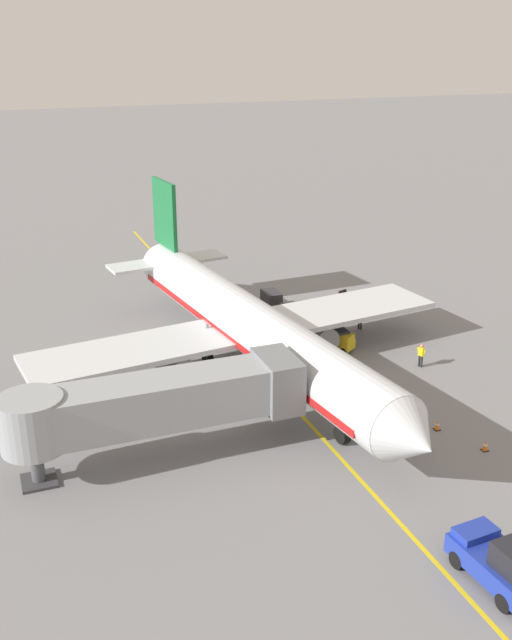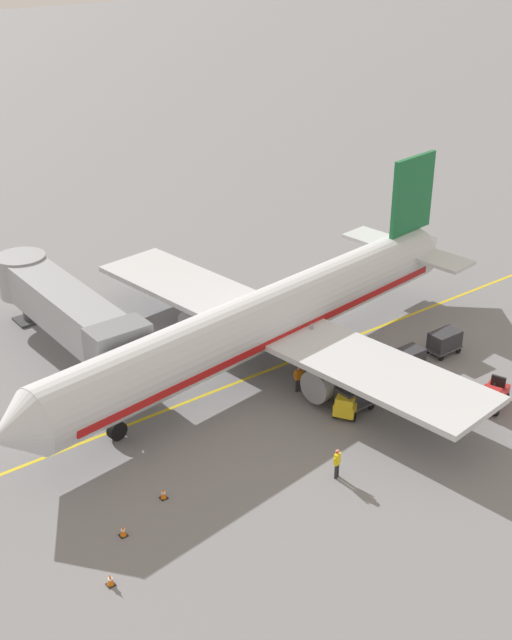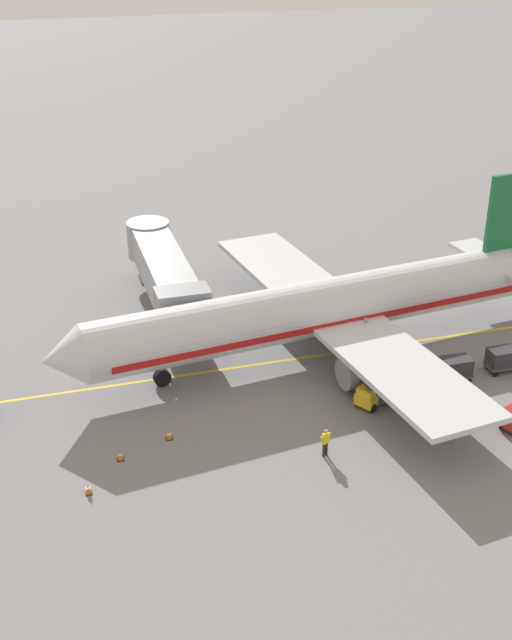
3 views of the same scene
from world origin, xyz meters
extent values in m
plane|color=slate|center=(0.00, 0.00, 0.00)|extent=(400.00, 400.00, 0.00)
cube|color=gold|center=(0.00, 0.00, 0.00)|extent=(0.24, 80.00, 0.01)
cylinder|color=silver|center=(0.60, 0.54, 3.29)|extent=(7.73, 32.21, 3.70)
cube|color=red|center=(0.60, 0.54, 2.82)|extent=(7.44, 29.68, 0.44)
cone|color=silver|center=(-1.58, 17.60, 3.29)|extent=(3.90, 2.84, 3.63)
cone|color=silver|center=(2.80, -16.72, 3.58)|extent=(3.47, 3.18, 3.14)
cube|color=black|center=(-1.36, 15.82, 3.93)|extent=(2.89, 1.44, 0.60)
cube|color=silver|center=(0.72, -0.45, 2.64)|extent=(30.42, 8.96, 0.36)
cylinder|color=gray|center=(-4.83, -0.35, 1.39)|extent=(2.39, 3.43, 2.00)
cylinder|color=gray|center=(6.08, 1.04, 1.39)|extent=(2.39, 3.43, 2.00)
cube|color=#196B38|center=(2.50, -14.34, 7.88)|extent=(0.88, 4.41, 5.50)
cube|color=silver|center=(2.47, -14.14, 3.84)|extent=(10.25, 3.85, 0.24)
cylinder|color=black|center=(-0.82, 11.65, 0.55)|extent=(0.59, 1.15, 1.10)
cylinder|color=gray|center=(-0.82, 11.65, 2.10)|extent=(0.24, 0.24, 2.00)
cylinder|color=black|center=(-1.43, -1.73, 0.55)|extent=(0.59, 1.15, 1.10)
cylinder|color=gray|center=(-1.43, -1.73, 2.10)|extent=(0.24, 0.24, 2.00)
cylinder|color=black|center=(3.13, -1.15, 0.55)|extent=(0.59, 1.15, 1.10)
cylinder|color=gray|center=(3.13, -1.15, 2.10)|extent=(0.24, 0.24, 2.00)
cube|color=#93999E|center=(8.60, 9.53, 3.49)|extent=(14.16, 2.80, 2.60)
cube|color=slate|center=(2.31, 9.53, 3.49)|extent=(2.00, 3.50, 2.99)
cylinder|color=#93999E|center=(15.68, 9.53, 3.49)|extent=(3.36, 3.36, 2.86)
cylinder|color=#4C4C51|center=(15.68, 9.53, 1.09)|extent=(0.70, 0.70, 2.19)
cube|color=#38383A|center=(15.68, 9.53, 0.08)|extent=(1.80, 1.80, 0.16)
cube|color=#B21E1E|center=(-11.15, -7.31, 0.63)|extent=(1.98, 2.76, 0.70)
cube|color=#B21E1E|center=(-11.38, -6.66, 1.20)|extent=(1.32, 1.33, 0.44)
cube|color=black|center=(-10.92, -7.96, 1.30)|extent=(0.84, 0.44, 0.64)
cylinder|color=black|center=(-11.19, -7.19, 1.28)|extent=(0.16, 0.27, 0.54)
cylinder|color=black|center=(-11.96, -6.67, 0.28)|extent=(0.38, 0.59, 0.56)
cylinder|color=black|center=(-10.94, -6.30, 0.28)|extent=(0.38, 0.59, 0.56)
cylinder|color=black|center=(-11.36, -8.32, 0.28)|extent=(0.38, 0.59, 0.56)
cylinder|color=black|center=(-10.34, -7.95, 0.28)|extent=(0.38, 0.59, 0.56)
cube|color=gold|center=(-6.48, -0.23, 0.63)|extent=(2.37, 2.75, 0.70)
cube|color=gold|center=(-6.86, 0.35, 1.20)|extent=(1.43, 1.44, 0.44)
cube|color=black|center=(-6.11, -0.80, 1.30)|extent=(0.79, 0.59, 0.64)
cylinder|color=black|center=(-6.55, -0.12, 1.28)|extent=(0.21, 0.26, 0.54)
cylinder|color=black|center=(-7.41, 0.21, 0.28)|extent=(0.47, 0.58, 0.56)
cylinder|color=black|center=(-6.50, 0.80, 0.28)|extent=(0.47, 0.58, 0.56)
cylinder|color=black|center=(-6.46, -1.25, 0.28)|extent=(0.47, 0.58, 0.56)
cylinder|color=black|center=(-5.55, -0.67, 0.28)|extent=(0.47, 0.58, 0.56)
cube|color=#4C4C51|center=(-6.60, -0.60, 0.42)|extent=(1.32, 2.21, 0.12)
cube|color=#2D2D33|center=(-6.60, -0.60, 1.03)|extent=(1.26, 2.10, 1.10)
cylinder|color=#4C4C51|center=(-6.59, 0.85, 0.41)|extent=(0.08, 0.70, 0.07)
cylinder|color=black|center=(-7.15, 0.24, 0.18)|extent=(0.12, 0.36, 0.36)
cylinder|color=black|center=(-6.04, 0.22, 0.18)|extent=(0.12, 0.36, 0.36)
cylinder|color=black|center=(-7.16, -1.41, 0.18)|extent=(0.12, 0.36, 0.36)
cylinder|color=black|center=(-6.06, -1.43, 0.18)|extent=(0.12, 0.36, 0.36)
cube|color=#4C4C51|center=(-5.83, -3.44, 0.42)|extent=(1.32, 2.21, 0.12)
cube|color=#999EA3|center=(-5.83, -3.44, 1.03)|extent=(1.26, 2.10, 1.10)
cylinder|color=#4C4C51|center=(-5.81, -1.99, 0.41)|extent=(0.08, 0.70, 0.07)
cylinder|color=black|center=(-6.37, -2.61, 0.18)|extent=(0.12, 0.36, 0.36)
cylinder|color=black|center=(-5.27, -2.62, 0.18)|extent=(0.12, 0.36, 0.36)
cylinder|color=black|center=(-6.39, -4.26, 0.18)|extent=(0.12, 0.36, 0.36)
cylinder|color=black|center=(-5.29, -4.27, 0.18)|extent=(0.12, 0.36, 0.36)
cube|color=#4C4C51|center=(-5.46, -6.16, 0.42)|extent=(1.32, 2.21, 0.12)
cube|color=#2D2D33|center=(-5.46, -6.16, 1.03)|extent=(1.26, 2.10, 1.10)
cylinder|color=#4C4C51|center=(-5.44, -4.71, 0.41)|extent=(0.08, 0.70, 0.07)
cylinder|color=black|center=(-6.00, -5.32, 0.18)|extent=(0.12, 0.36, 0.36)
cylinder|color=black|center=(-4.90, -5.34, 0.18)|extent=(0.12, 0.36, 0.36)
cylinder|color=black|center=(-6.02, -6.97, 0.18)|extent=(0.12, 0.36, 0.36)
cylinder|color=black|center=(-4.91, -6.99, 0.18)|extent=(0.12, 0.36, 0.36)
cube|color=#4C4C51|center=(-5.23, -9.86, 0.42)|extent=(1.32, 2.21, 0.12)
cube|color=#2D2D33|center=(-5.23, -9.86, 1.03)|extent=(1.26, 2.10, 1.10)
cylinder|color=#4C4C51|center=(-5.22, -8.41, 0.41)|extent=(0.08, 0.70, 0.07)
cylinder|color=black|center=(-5.78, -9.03, 0.18)|extent=(0.12, 0.36, 0.36)
cylinder|color=black|center=(-4.67, -9.04, 0.18)|extent=(0.12, 0.36, 0.36)
cylinder|color=black|center=(-5.79, -10.68, 0.18)|extent=(0.12, 0.36, 0.36)
cylinder|color=black|center=(-4.69, -10.69, 0.18)|extent=(0.12, 0.36, 0.36)
cylinder|color=#232328|center=(-10.60, 4.38, 0.42)|extent=(0.15, 0.15, 0.85)
cylinder|color=#232328|center=(-10.68, 4.57, 0.42)|extent=(0.15, 0.15, 0.85)
cube|color=yellow|center=(-10.64, 4.47, 1.15)|extent=(0.36, 0.44, 0.60)
cylinder|color=yellow|center=(-10.55, 4.24, 1.10)|extent=(0.16, 0.24, 0.57)
cylinder|color=yellow|center=(-10.73, 4.70, 1.10)|extent=(0.16, 0.24, 0.57)
sphere|color=tan|center=(-10.64, 4.47, 1.58)|extent=(0.22, 0.22, 0.22)
cube|color=red|center=(-10.64, 4.47, 1.60)|extent=(0.17, 0.28, 0.10)
cylinder|color=#232328|center=(-10.14, -3.17, 0.42)|extent=(0.15, 0.15, 0.85)
cylinder|color=#232328|center=(-10.02, -3.33, 0.42)|extent=(0.15, 0.15, 0.85)
cube|color=yellow|center=(-10.08, -3.25, 1.15)|extent=(0.42, 0.45, 0.60)
cylinder|color=yellow|center=(-10.23, -3.05, 1.10)|extent=(0.21, 0.23, 0.57)
cylinder|color=yellow|center=(-9.93, -3.45, 1.10)|extent=(0.21, 0.23, 0.57)
sphere|color=#997051|center=(-10.08, -3.25, 1.58)|extent=(0.22, 0.22, 0.22)
cube|color=red|center=(-10.08, -3.25, 1.60)|extent=(0.22, 0.26, 0.10)
cylinder|color=#232328|center=(-3.07, 0.55, 0.42)|extent=(0.15, 0.15, 0.85)
cylinder|color=#232328|center=(-3.04, 0.75, 0.42)|extent=(0.15, 0.15, 0.85)
cube|color=orange|center=(-3.05, 0.65, 1.15)|extent=(0.30, 0.42, 0.60)
cylinder|color=orange|center=(-3.10, 0.40, 1.10)|extent=(0.13, 0.24, 0.57)
cylinder|color=orange|center=(-3.01, 0.89, 1.10)|extent=(0.13, 0.24, 0.57)
sphere|color=tan|center=(-3.05, 0.65, 1.58)|extent=(0.22, 0.22, 0.22)
cube|color=red|center=(-3.05, 0.65, 1.60)|extent=(0.13, 0.27, 0.10)
cube|color=black|center=(-6.71, 12.36, 0.02)|extent=(0.36, 0.36, 0.04)
cone|color=orange|center=(-6.71, 12.36, 0.32)|extent=(0.30, 0.30, 0.55)
cylinder|color=white|center=(-6.71, 12.36, 0.34)|extent=(0.21, 0.21, 0.06)
cube|color=black|center=(-7.88, 15.28, 0.02)|extent=(0.36, 0.36, 0.04)
cone|color=orange|center=(-7.88, 15.28, 0.32)|extent=(0.30, 0.30, 0.55)
cylinder|color=white|center=(-7.88, 15.28, 0.34)|extent=(0.21, 0.21, 0.06)
cube|color=black|center=(-10.29, 17.25, 0.02)|extent=(0.36, 0.36, 0.04)
cone|color=orange|center=(-10.29, 17.25, 0.32)|extent=(0.30, 0.30, 0.55)
cylinder|color=white|center=(-10.29, 17.25, 0.34)|extent=(0.21, 0.21, 0.06)
camera|label=1|loc=(16.78, 43.77, 21.70)|focal=41.15mm
camera|label=2|loc=(-35.38, 28.64, 26.22)|focal=46.75mm
camera|label=3|loc=(-44.58, 18.38, 26.71)|focal=45.70mm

